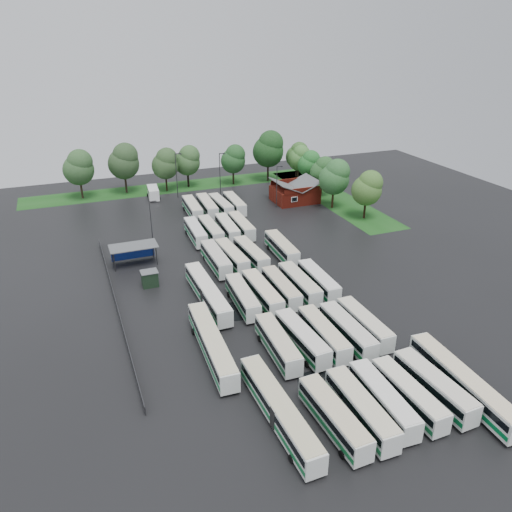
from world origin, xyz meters
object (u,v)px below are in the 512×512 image
object	(u,v)px
artic_bus_west_a	(279,410)
artic_bus_east	(462,382)
brick_building	(295,194)
minibus	(153,192)

from	to	relation	value
artic_bus_west_a	artic_bus_east	size ratio (longest dim) A/B	0.99
brick_building	artic_bus_east	xyz separation A→B (m)	(-12.09, -69.44, -0.15)
brick_building	artic_bus_east	distance (m)	70.49
artic_bus_east	minibus	bearing A→B (deg)	105.13
brick_building	minibus	world-z (taller)	brick_building
brick_building	artic_bus_west_a	bearing A→B (deg)	-116.71
brick_building	artic_bus_west_a	xyz separation A→B (m)	(-33.19, -65.95, -0.16)
brick_building	artic_bus_west_a	distance (m)	73.83
brick_building	minibus	bearing A→B (deg)	154.89
artic_bus_west_a	artic_bus_east	world-z (taller)	artic_bus_east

